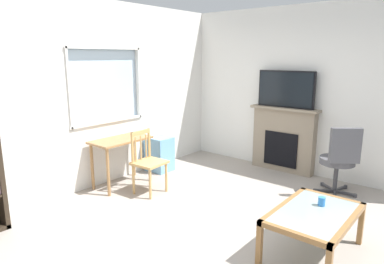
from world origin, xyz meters
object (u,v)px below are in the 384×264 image
at_px(desk_under_window, 121,147).
at_px(fireplace, 283,139).
at_px(office_chair, 340,157).
at_px(coffee_table, 314,217).
at_px(sippy_cup, 322,201).
at_px(plastic_drawer_unit, 159,154).
at_px(wooden_chair, 148,161).
at_px(tv, 286,89).

distance_m(desk_under_window, fireplace, 2.71).
height_order(office_chair, coffee_table, office_chair).
distance_m(desk_under_window, sippy_cup, 2.94).
height_order(desk_under_window, fireplace, fireplace).
relative_size(desk_under_window, office_chair, 0.89).
bearing_deg(desk_under_window, plastic_drawer_unit, 3.37).
distance_m(desk_under_window, wooden_chair, 0.53).
distance_m(desk_under_window, office_chair, 3.14).
bearing_deg(fireplace, office_chair, -115.73).
bearing_deg(office_chair, coffee_table, -170.62).
height_order(wooden_chair, fireplace, fireplace).
bearing_deg(coffee_table, plastic_drawer_unit, 74.06).
height_order(office_chair, sippy_cup, office_chair).
relative_size(desk_under_window, sippy_cup, 9.89).
bearing_deg(wooden_chair, plastic_drawer_unit, 35.31).
distance_m(tv, coffee_table, 2.77).
xyz_separation_m(desk_under_window, sippy_cup, (0.18, -2.93, -0.10)).
relative_size(plastic_drawer_unit, tv, 0.61).
distance_m(desk_under_window, coffee_table, 2.94).
relative_size(desk_under_window, coffee_table, 0.84).
bearing_deg(coffee_table, tv, 31.87).
relative_size(wooden_chair, sippy_cup, 10.00).
relative_size(fireplace, office_chair, 1.16).
bearing_deg(office_chair, tv, 65.05).
height_order(tv, office_chair, tv).
height_order(desk_under_window, coffee_table, desk_under_window).
relative_size(desk_under_window, tv, 0.92).
height_order(desk_under_window, office_chair, office_chair).
distance_m(office_chair, sippy_cup, 1.54).
relative_size(tv, office_chair, 0.97).
bearing_deg(sippy_cup, wooden_chair, 92.91).
bearing_deg(wooden_chair, office_chair, -52.61).
bearing_deg(fireplace, plastic_drawer_unit, 130.02).
bearing_deg(desk_under_window, wooden_chair, -84.14).
bearing_deg(sippy_cup, plastic_drawer_unit, 77.27).
bearing_deg(sippy_cup, office_chair, 10.51).
bearing_deg(coffee_table, fireplace, 31.65).
bearing_deg(plastic_drawer_unit, office_chair, -72.79).
relative_size(wooden_chair, fireplace, 0.77).
relative_size(wooden_chair, plastic_drawer_unit, 1.54).
bearing_deg(plastic_drawer_unit, tv, -50.36).
bearing_deg(coffee_table, sippy_cup, -0.46).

